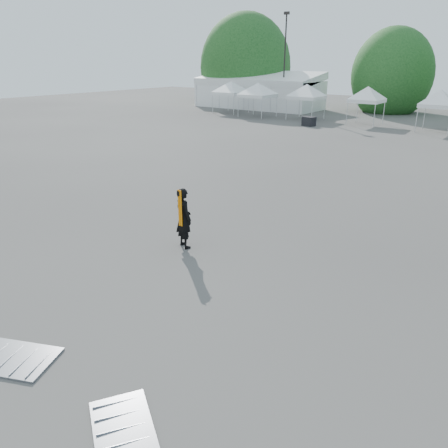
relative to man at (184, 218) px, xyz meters
The scene contains 14 objects.
ground 2.14m from the man, 57.03° to the left, with size 120.00×120.00×0.00m, color #474442.
marquee 42.19m from the man, 119.81° to the left, with size 15.00×6.25×4.23m.
light_pole_west 39.72m from the man, 115.48° to the left, with size 0.60×0.25×10.30m.
tree_far_w 46.94m from the man, 122.23° to the left, with size 4.80×4.80×7.30m.
tree_mid_w 42.28m from the man, 99.50° to the left, with size 4.16×4.16×6.33m.
tent_a 36.82m from the man, 123.99° to the left, with size 4.29×4.29×3.88m.
tent_b 33.67m from the man, 119.09° to the left, with size 4.30×4.30×3.88m.
tent_c 32.53m from the man, 110.56° to the left, with size 4.15×4.15×3.88m.
tent_d 31.02m from the man, 100.13° to the left, with size 3.78×3.78×3.88m.
tent_e 29.81m from the man, 88.65° to the left, with size 3.75×3.75×3.88m.
man is the anchor object (origin of this frame).
barrier_left 6.47m from the man, 82.64° to the right, with size 2.35×1.82×0.07m.
barrier_mid 7.59m from the man, 55.27° to the right, with size 2.09×1.79×0.06m.
crate_west 28.08m from the man, 108.83° to the left, with size 1.02×0.79×0.79m, color black.
Camera 1 is at (7.68, -11.03, 5.63)m, focal length 35.00 mm.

